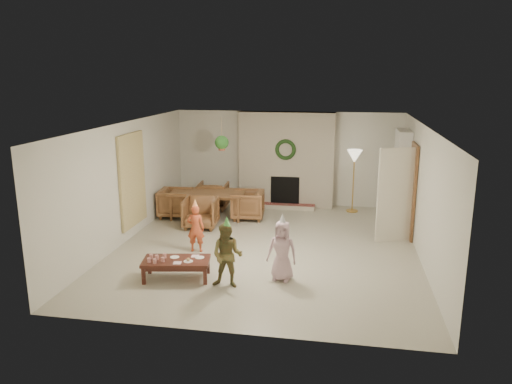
% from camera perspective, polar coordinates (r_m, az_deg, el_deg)
% --- Properties ---
extents(floor, '(7.00, 7.00, 0.00)m').
position_cam_1_polar(floor, '(10.14, 1.28, -6.37)').
color(floor, '#B7B29E').
rests_on(floor, ground).
extents(ceiling, '(7.00, 7.00, 0.00)m').
position_cam_1_polar(ceiling, '(9.58, 1.36, 7.82)').
color(ceiling, white).
rests_on(ceiling, wall_back).
extents(wall_back, '(7.00, 0.00, 7.00)m').
position_cam_1_polar(wall_back, '(13.19, 3.66, 3.93)').
color(wall_back, silver).
rests_on(wall_back, floor).
extents(wall_front, '(7.00, 0.00, 7.00)m').
position_cam_1_polar(wall_front, '(6.49, -3.46, -6.44)').
color(wall_front, silver).
rests_on(wall_front, floor).
extents(wall_left, '(0.00, 7.00, 7.00)m').
position_cam_1_polar(wall_left, '(10.65, -14.84, 1.15)').
color(wall_left, silver).
rests_on(wall_left, floor).
extents(wall_right, '(0.00, 7.00, 7.00)m').
position_cam_1_polar(wall_right, '(9.80, 18.92, -0.21)').
color(wall_right, silver).
rests_on(wall_right, floor).
extents(fireplace_mass, '(2.50, 0.40, 2.50)m').
position_cam_1_polar(fireplace_mass, '(12.99, 3.56, 3.79)').
color(fireplace_mass, '#522715').
rests_on(fireplace_mass, floor).
extents(fireplace_hearth, '(1.60, 0.30, 0.12)m').
position_cam_1_polar(fireplace_hearth, '(12.91, 3.30, -1.69)').
color(fireplace_hearth, maroon).
rests_on(fireplace_hearth, floor).
extents(fireplace_firebox, '(0.75, 0.12, 0.75)m').
position_cam_1_polar(fireplace_firebox, '(12.98, 3.41, 0.17)').
color(fireplace_firebox, black).
rests_on(fireplace_firebox, floor).
extents(fireplace_wreath, '(0.54, 0.10, 0.54)m').
position_cam_1_polar(fireplace_wreath, '(12.72, 3.46, 4.94)').
color(fireplace_wreath, '#183714').
rests_on(fireplace_wreath, fireplace_mass).
extents(floor_lamp_base, '(0.30, 0.30, 0.03)m').
position_cam_1_polar(floor_lamp_base, '(12.90, 11.11, -2.15)').
color(floor_lamp_base, gold).
rests_on(floor_lamp_base, floor).
extents(floor_lamp_post, '(0.03, 0.03, 1.44)m').
position_cam_1_polar(floor_lamp_post, '(12.72, 11.26, 1.02)').
color(floor_lamp_post, gold).
rests_on(floor_lamp_post, floor).
extents(floor_lamp_shade, '(0.38, 0.38, 0.32)m').
position_cam_1_polar(floor_lamp_shade, '(12.59, 11.41, 4.11)').
color(floor_lamp_shade, beige).
rests_on(floor_lamp_shade, floor_lamp_post).
extents(bookshelf_carcass, '(0.30, 1.00, 2.20)m').
position_cam_1_polar(bookshelf_carcass, '(12.04, 16.54, 1.72)').
color(bookshelf_carcass, white).
rests_on(bookshelf_carcass, floor).
extents(bookshelf_shelf_a, '(0.30, 0.92, 0.03)m').
position_cam_1_polar(bookshelf_shelf_a, '(12.18, 16.24, -1.27)').
color(bookshelf_shelf_a, white).
rests_on(bookshelf_shelf_a, bookshelf_carcass).
extents(bookshelf_shelf_b, '(0.30, 0.92, 0.03)m').
position_cam_1_polar(bookshelf_shelf_b, '(12.09, 16.36, 0.56)').
color(bookshelf_shelf_b, white).
rests_on(bookshelf_shelf_b, bookshelf_carcass).
extents(bookshelf_shelf_c, '(0.30, 0.92, 0.03)m').
position_cam_1_polar(bookshelf_shelf_c, '(12.01, 16.49, 2.42)').
color(bookshelf_shelf_c, white).
rests_on(bookshelf_shelf_c, bookshelf_carcass).
extents(bookshelf_shelf_d, '(0.30, 0.92, 0.03)m').
position_cam_1_polar(bookshelf_shelf_d, '(11.94, 16.62, 4.30)').
color(bookshelf_shelf_d, white).
rests_on(bookshelf_shelf_d, bookshelf_carcass).
extents(books_row_lower, '(0.20, 0.40, 0.24)m').
position_cam_1_polar(books_row_lower, '(12.00, 16.26, -0.80)').
color(books_row_lower, '#A81F28').
rests_on(books_row_lower, bookshelf_shelf_a).
extents(books_row_mid, '(0.20, 0.44, 0.24)m').
position_cam_1_polar(books_row_mid, '(12.10, 16.29, 1.27)').
color(books_row_mid, '#244C84').
rests_on(books_row_mid, bookshelf_shelf_b).
extents(books_row_upper, '(0.20, 0.36, 0.22)m').
position_cam_1_polar(books_row_upper, '(11.88, 16.49, 2.95)').
color(books_row_upper, '#A18B22').
rests_on(books_row_upper, bookshelf_shelf_c).
extents(door_frame, '(0.05, 0.86, 2.04)m').
position_cam_1_polar(door_frame, '(11.00, 17.72, 0.11)').
color(door_frame, brown).
rests_on(door_frame, floor).
extents(door_leaf, '(0.77, 0.32, 2.00)m').
position_cam_1_polar(door_leaf, '(10.59, 15.94, -0.38)').
color(door_leaf, beige).
rests_on(door_leaf, floor).
extents(curtain_panel, '(0.06, 1.20, 2.00)m').
position_cam_1_polar(curtain_panel, '(10.81, -14.21, 1.37)').
color(curtain_panel, beige).
rests_on(curtain_panel, wall_left).
extents(dining_table, '(1.89, 1.15, 0.64)m').
position_cam_1_polar(dining_table, '(12.10, -5.69, -1.51)').
color(dining_table, brown).
rests_on(dining_table, floor).
extents(dining_chair_near, '(0.81, 0.83, 0.71)m').
position_cam_1_polar(dining_chair_near, '(11.34, -6.47, -2.40)').
color(dining_chair_near, brown).
rests_on(dining_chair_near, floor).
extents(dining_chair_far, '(0.81, 0.83, 0.71)m').
position_cam_1_polar(dining_chair_far, '(12.85, -5.01, -0.44)').
color(dining_chair_far, brown).
rests_on(dining_chair_far, floor).
extents(dining_chair_left, '(0.83, 0.81, 0.71)m').
position_cam_1_polar(dining_chair_left, '(12.27, -9.35, -1.25)').
color(dining_chair_left, brown).
rests_on(dining_chair_left, floor).
extents(dining_chair_right, '(0.83, 0.81, 0.71)m').
position_cam_1_polar(dining_chair_right, '(11.94, -0.99, -1.49)').
color(dining_chair_right, brown).
rests_on(dining_chair_right, floor).
extents(hanging_plant_cord, '(0.01, 0.01, 0.70)m').
position_cam_1_polar(hanging_plant_cord, '(11.34, -4.03, 6.92)').
color(hanging_plant_cord, tan).
rests_on(hanging_plant_cord, ceiling).
extents(hanging_plant_pot, '(0.16, 0.16, 0.12)m').
position_cam_1_polar(hanging_plant_pot, '(11.38, -4.00, 5.17)').
color(hanging_plant_pot, brown).
rests_on(hanging_plant_pot, hanging_plant_cord).
extents(hanging_plant_foliage, '(0.32, 0.32, 0.32)m').
position_cam_1_polar(hanging_plant_foliage, '(11.37, -4.01, 5.77)').
color(hanging_plant_foliage, '#1F521B').
rests_on(hanging_plant_foliage, hanging_plant_pot).
extents(coffee_table_top, '(1.23, 0.76, 0.05)m').
position_cam_1_polar(coffee_table_top, '(8.63, -9.27, -7.93)').
color(coffee_table_top, '#4B2219').
rests_on(coffee_table_top, floor).
extents(coffee_table_apron, '(1.12, 0.66, 0.07)m').
position_cam_1_polar(coffee_table_apron, '(8.65, -9.25, -8.31)').
color(coffee_table_apron, '#4B2219').
rests_on(coffee_table_apron, floor).
extents(coffee_leg_fl, '(0.07, 0.07, 0.30)m').
position_cam_1_polar(coffee_leg_fl, '(8.59, -12.95, -9.50)').
color(coffee_leg_fl, '#4B2219').
rests_on(coffee_leg_fl, floor).
extents(coffee_leg_fr, '(0.07, 0.07, 0.30)m').
position_cam_1_polar(coffee_leg_fr, '(8.41, -5.94, -9.70)').
color(coffee_leg_fr, '#4B2219').
rests_on(coffee_leg_fr, floor).
extents(coffee_leg_bl, '(0.07, 0.07, 0.30)m').
position_cam_1_polar(coffee_leg_bl, '(9.01, -12.28, -8.34)').
color(coffee_leg_bl, '#4B2219').
rests_on(coffee_leg_bl, floor).
extents(coffee_leg_br, '(0.07, 0.07, 0.30)m').
position_cam_1_polar(coffee_leg_br, '(8.84, -5.62, -8.50)').
color(coffee_leg_br, '#4B2219').
rests_on(coffee_leg_br, floor).
extents(cup_a, '(0.07, 0.07, 0.08)m').
position_cam_1_polar(cup_a, '(8.57, -12.36, -7.76)').
color(cup_a, silver).
rests_on(cup_a, coffee_table_top).
extents(cup_b, '(0.07, 0.07, 0.08)m').
position_cam_1_polar(cup_b, '(8.73, -12.11, -7.34)').
color(cup_b, silver).
rests_on(cup_b, coffee_table_top).
extents(cup_c, '(0.07, 0.07, 0.08)m').
position_cam_1_polar(cup_c, '(8.51, -11.72, -7.89)').
color(cup_c, silver).
rests_on(cup_c, coffee_table_top).
extents(cup_d, '(0.07, 0.07, 0.08)m').
position_cam_1_polar(cup_d, '(8.67, -11.49, -7.47)').
color(cup_d, silver).
rests_on(cup_d, coffee_table_top).
extents(cup_e, '(0.07, 0.07, 0.08)m').
position_cam_1_polar(cup_e, '(8.55, -10.81, -7.74)').
color(cup_e, silver).
rests_on(cup_e, coffee_table_top).
extents(cup_f, '(0.07, 0.07, 0.08)m').
position_cam_1_polar(cup_f, '(8.71, -10.59, -7.32)').
color(cup_f, silver).
rests_on(cup_f, coffee_table_top).
extents(plate_a, '(0.18, 0.18, 0.01)m').
position_cam_1_polar(plate_a, '(8.72, -9.45, -7.49)').
color(plate_a, white).
rests_on(plate_a, coffee_table_top).
extents(plate_b, '(0.18, 0.18, 0.01)m').
position_cam_1_polar(plate_b, '(8.51, -7.90, -7.99)').
color(plate_b, white).
rests_on(plate_b, coffee_table_top).
extents(plate_c, '(0.18, 0.18, 0.01)m').
position_cam_1_polar(plate_c, '(8.65, -6.57, -7.58)').
color(plate_c, white).
rests_on(plate_c, coffee_table_top).
extents(food_scoop, '(0.07, 0.07, 0.06)m').
position_cam_1_polar(food_scoop, '(8.49, -7.90, -7.78)').
color(food_scoop, tan).
rests_on(food_scoop, plate_b).
extents(napkin_left, '(0.15, 0.15, 0.01)m').
position_cam_1_polar(napkin_left, '(8.47, -9.15, -8.15)').
color(napkin_left, '#FFBBD7').
rests_on(napkin_left, coffee_table_top).
extents(napkin_right, '(0.15, 0.15, 0.01)m').
position_cam_1_polar(napkin_right, '(8.72, -7.09, -7.41)').
color(napkin_right, '#FFBBD7').
rests_on(napkin_right, coffee_table_top).
extents(child_red, '(0.36, 0.25, 0.96)m').
position_cam_1_polar(child_red, '(9.81, -7.03, -4.23)').
color(child_red, '#C64D2A').
rests_on(child_red, floor).
extents(party_hat_red, '(0.16, 0.16, 0.18)m').
position_cam_1_polar(party_hat_red, '(9.66, -7.12, -1.30)').
color(party_hat_red, '#F0CD50').
rests_on(party_hat_red, child_red).
extents(child_plaid, '(0.55, 0.44, 1.10)m').
position_cam_1_polar(child_plaid, '(8.15, -3.36, -7.40)').
color(child_plaid, brown).
rests_on(child_plaid, floor).
extents(party_hat_plaid, '(0.17, 0.17, 0.18)m').
position_cam_1_polar(party_hat_plaid, '(7.96, -3.42, -3.44)').
color(party_hat_plaid, '#54B64E').
rests_on(party_hat_plaid, child_plaid).
extents(child_pink, '(0.56, 0.41, 1.05)m').
position_cam_1_polar(child_pink, '(8.42, 3.05, -6.85)').
color(child_pink, '#D0A6B6').
rests_on(child_pink, floor).
extents(party_hat_pink, '(0.17, 0.17, 0.19)m').
position_cam_1_polar(party_hat_pink, '(8.24, 3.10, -3.14)').
color(party_hat_pink, silver).
rests_on(party_hat_pink, child_pink).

